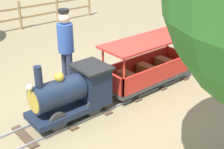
{
  "coord_description": "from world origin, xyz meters",
  "views": [
    {
      "loc": [
        -3.9,
        3.25,
        2.94
      ],
      "look_at": [
        0.0,
        0.01,
        0.55
      ],
      "focal_mm": 49.94,
      "sensor_mm": 36.0,
      "label": 1
    }
  ],
  "objects": [
    {
      "name": "ground_plane",
      "position": [
        0.0,
        0.0,
        0.0
      ],
      "size": [
        60.0,
        60.0,
        0.0
      ],
      "primitive_type": "plane",
      "color": "#8C7A56"
    },
    {
      "name": "track",
      "position": [
        0.0,
        -0.01,
        0.02
      ],
      "size": [
        0.69,
        5.7,
        0.04
      ],
      "color": "gray",
      "rests_on": "ground_plane"
    },
    {
      "name": "locomotive",
      "position": [
        0.0,
        0.86,
        0.49
      ],
      "size": [
        0.65,
        1.45,
        1.07
      ],
      "color": "#192338",
      "rests_on": "ground_plane"
    },
    {
      "name": "passenger_car",
      "position": [
        0.0,
        -0.91,
        0.42
      ],
      "size": [
        0.75,
        2.0,
        0.97
      ],
      "color": "#3F3F3F",
      "rests_on": "ground_plane"
    },
    {
      "name": "conductor_person",
      "position": [
        0.93,
        0.37,
        0.96
      ],
      "size": [
        0.3,
        0.3,
        1.62
      ],
      "color": "#282D47",
      "rests_on": "ground_plane"
    }
  ]
}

